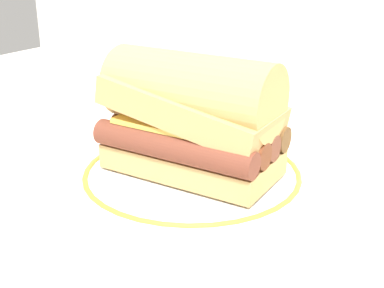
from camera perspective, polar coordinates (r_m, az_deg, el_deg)
name	(u,v)px	position (r m, az deg, el deg)	size (l,w,h in m)	color
ground_plane	(216,184)	(0.58, 2.60, -4.37)	(1.50, 1.50, 0.00)	white
plate	(192,176)	(0.58, 0.00, -3.44)	(0.26, 0.26, 0.01)	white
sausage_sandwich	(192,115)	(0.55, 0.00, 3.14)	(0.19, 0.12, 0.13)	tan
salt_shaker	(249,95)	(0.76, 6.17, 5.33)	(0.03, 0.03, 0.08)	white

